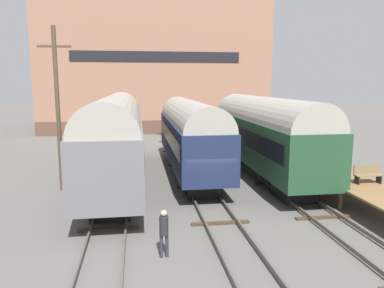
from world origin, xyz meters
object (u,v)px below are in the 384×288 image
(train_car_navy, at_px, (190,132))
(utility_pole, at_px, (58,108))
(train_car_grey, at_px, (116,133))
(bench, at_px, (368,174))
(person_worker, at_px, (164,229))
(train_car_green, at_px, (264,132))

(train_car_navy, bearing_deg, utility_pole, -158.91)
(train_car_navy, height_order, train_car_grey, train_car_grey)
(train_car_grey, xyz_separation_m, bench, (12.70, -6.35, -1.45))
(utility_pole, bearing_deg, bench, -17.83)
(person_worker, bearing_deg, utility_pole, 119.21)
(utility_pole, bearing_deg, train_car_navy, 21.09)
(bench, xyz_separation_m, person_worker, (-10.56, -4.33, -0.58))
(train_car_grey, relative_size, person_worker, 10.44)
(train_car_grey, distance_m, person_worker, 11.08)
(train_car_green, distance_m, utility_pole, 12.97)
(bench, bearing_deg, utility_pole, 162.17)
(train_car_navy, relative_size, utility_pole, 1.64)
(bench, height_order, utility_pole, utility_pole)
(train_car_green, height_order, person_worker, train_car_green)
(train_car_grey, bearing_deg, bench, -26.59)
(train_car_green, bearing_deg, person_worker, -123.88)
(train_car_navy, relative_size, train_car_grey, 0.83)
(bench, relative_size, person_worker, 0.80)
(bench, relative_size, utility_pole, 0.15)
(train_car_navy, distance_m, train_car_grey, 5.13)
(bench, height_order, person_worker, bench)
(utility_pole, bearing_deg, person_worker, -60.79)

